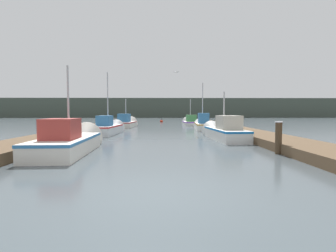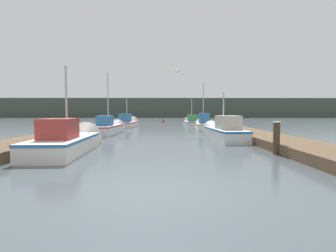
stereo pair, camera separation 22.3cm
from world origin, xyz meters
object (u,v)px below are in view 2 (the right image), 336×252
fishing_boat_5 (191,122)px  seagull_lead (177,72)px  channel_buoy (163,121)px  fishing_boat_1 (222,131)px  fishing_boat_0 (69,141)px  mooring_piling_0 (101,125)px  fishing_boat_2 (109,128)px  fishing_boat_3 (203,124)px  fishing_boat_4 (128,123)px  mooring_piling_1 (277,138)px

fishing_boat_5 → seagull_lead: bearing=-107.1°
channel_buoy → fishing_boat_1: bearing=-81.0°
fishing_boat_0 → mooring_piling_0: fishing_boat_0 is taller
mooring_piling_0 → seagull_lead: seagull_lead is taller
fishing_boat_2 → fishing_boat_5: fishing_boat_2 is taller
fishing_boat_1 → fishing_boat_3: fishing_boat_3 is taller
fishing_boat_0 → seagull_lead: 15.47m
fishing_boat_2 → seagull_lead: 8.86m
fishing_boat_0 → fishing_boat_3: (7.68, 13.69, 0.02)m
fishing_boat_5 → channel_buoy: 8.61m
mooring_piling_0 → fishing_boat_4: bearing=78.2°
fishing_boat_5 → mooring_piling_1: size_ratio=3.75×
channel_buoy → fishing_boat_5: bearing=-65.8°
mooring_piling_1 → channel_buoy: size_ratio=1.35×
mooring_piling_0 → seagull_lead: 8.53m
fishing_boat_4 → mooring_piling_1: 20.07m
fishing_boat_1 → seagull_lead: (-2.42, 8.75, 4.89)m
fishing_boat_0 → fishing_boat_5: fishing_boat_0 is taller
mooring_piling_0 → seagull_lead: size_ratio=1.86×
fishing_boat_2 → fishing_boat_0: bearing=-85.3°
seagull_lead → fishing_boat_3: bearing=-159.0°
fishing_boat_2 → mooring_piling_0: size_ratio=5.20×
fishing_boat_2 → fishing_boat_3: bearing=36.3°
fishing_boat_2 → fishing_boat_5: size_ratio=1.10×
fishing_boat_0 → mooring_piling_1: 8.52m
fishing_boat_1 → mooring_piling_0: 10.82m
fishing_boat_2 → fishing_boat_5: bearing=62.8°
fishing_boat_4 → fishing_boat_5: size_ratio=1.09×
mooring_piling_1 → seagull_lead: size_ratio=2.35×
fishing_boat_2 → mooring_piling_0: (-1.15, 2.43, 0.07)m
fishing_boat_4 → channel_buoy: bearing=75.7°
fishing_boat_1 → fishing_boat_3: (0.07, 8.71, -0.01)m
fishing_boat_2 → mooring_piling_0: bearing=119.0°
fishing_boat_0 → fishing_boat_1: (7.61, 4.98, 0.03)m
mooring_piling_0 → fishing_boat_1: bearing=-34.4°
mooring_piling_1 → fishing_boat_2: bearing=132.4°
fishing_boat_0 → channel_buoy: fishing_boat_0 is taller
fishing_boat_0 → seagull_lead: size_ratio=10.17×
fishing_boat_3 → seagull_lead: size_ratio=11.48×
fishing_boat_3 → mooring_piling_1: 14.54m
fishing_boat_5 → seagull_lead: 9.24m
fishing_boat_4 → fishing_boat_5: 8.26m
fishing_boat_1 → seagull_lead: bearing=102.5°
fishing_boat_4 → mooring_piling_0: fishing_boat_4 is taller
fishing_boat_5 → mooring_piling_1: 22.05m
channel_buoy → seagull_lead: seagull_lead is taller
fishing_boat_0 → mooring_piling_0: bearing=94.9°
mooring_piling_1 → fishing_boat_1: bearing=98.6°
fishing_boat_2 → mooring_piling_1: size_ratio=4.12×
fishing_boat_1 → mooring_piling_1: fishing_boat_1 is taller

